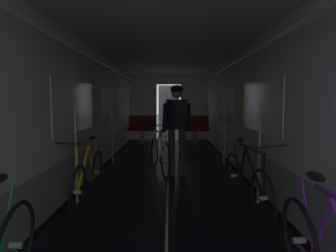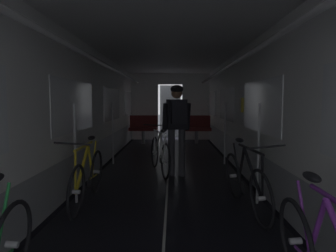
# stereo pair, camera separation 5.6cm
# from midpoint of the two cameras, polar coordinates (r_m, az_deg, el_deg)

# --- Properties ---
(train_car_shell) EXTENTS (3.14, 12.34, 2.57)m
(train_car_shell) POSITION_cam_midpoint_polar(r_m,az_deg,el_deg) (5.56, -0.29, 7.61)
(train_car_shell) COLOR black
(train_car_shell) RESTS_ON ground
(bench_seat_far_left) EXTENTS (0.98, 0.51, 0.95)m
(bench_seat_far_left) POSITION_cam_midpoint_polar(r_m,az_deg,el_deg) (10.11, -5.15, -0.10)
(bench_seat_far_left) COLOR gray
(bench_seat_far_left) RESTS_ON ground
(bench_seat_far_right) EXTENTS (0.98, 0.51, 0.95)m
(bench_seat_far_right) POSITION_cam_midpoint_polar(r_m,az_deg,el_deg) (10.10, 5.07, -0.11)
(bench_seat_far_right) COLOR gray
(bench_seat_far_right) RESTS_ON ground
(bicycle_yellow) EXTENTS (0.44, 1.69, 0.94)m
(bicycle_yellow) POSITION_cam_midpoint_polar(r_m,az_deg,el_deg) (4.27, -15.46, -9.48)
(bicycle_yellow) COLOR black
(bicycle_yellow) RESTS_ON ground
(bicycle_black) EXTENTS (0.46, 1.69, 0.95)m
(bicycle_black) POSITION_cam_midpoint_polar(r_m,az_deg,el_deg) (4.03, 14.53, -10.33)
(bicycle_black) COLOR black
(bicycle_black) RESTS_ON ground
(person_cyclist_aisle) EXTENTS (0.56, 0.44, 1.73)m
(person_cyclist_aisle) POSITION_cam_midpoint_polar(r_m,az_deg,el_deg) (5.54, 1.46, 1.14)
(person_cyclist_aisle) COLOR #2D2D33
(person_cyclist_aisle) RESTS_ON ground
(bicycle_white_in_aisle) EXTENTS (0.61, 1.65, 0.94)m
(bicycle_white_in_aisle) POSITION_cam_midpoint_polar(r_m,az_deg,el_deg) (5.89, -1.91, -5.39)
(bicycle_white_in_aisle) COLOR black
(bicycle_white_in_aisle) RESTS_ON ground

